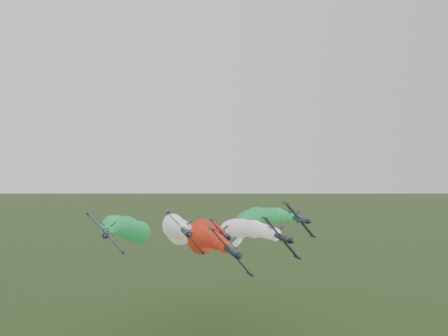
% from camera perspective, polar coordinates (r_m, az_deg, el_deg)
% --- Properties ---
extents(jet_lead, '(16.01, 80.04, 17.71)m').
position_cam_1_polar(jet_lead, '(120.42, -2.96, -9.28)').
color(jet_lead, black).
rests_on(jet_lead, ground).
extents(jet_inner_left, '(16.17, 80.20, 17.86)m').
position_cam_1_polar(jet_inner_left, '(129.86, -6.19, -7.90)').
color(jet_inner_left, black).
rests_on(jet_inner_left, ground).
extents(jet_inner_right, '(16.21, 80.23, 17.90)m').
position_cam_1_polar(jet_inner_right, '(129.88, 1.26, -8.38)').
color(jet_inner_right, black).
rests_on(jet_inner_right, ground).
extents(jet_outer_left, '(15.95, 79.98, 17.65)m').
position_cam_1_polar(jet_outer_left, '(133.11, -12.29, -7.81)').
color(jet_outer_left, black).
rests_on(jet_outer_left, ground).
extents(jet_outer_right, '(16.01, 80.03, 17.70)m').
position_cam_1_polar(jet_outer_right, '(144.04, 3.43, -6.96)').
color(jet_outer_right, black).
rests_on(jet_outer_right, ground).
extents(jet_trail, '(15.38, 79.40, 17.07)m').
position_cam_1_polar(jet_trail, '(146.42, -2.83, -8.24)').
color(jet_trail, black).
rests_on(jet_trail, ground).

